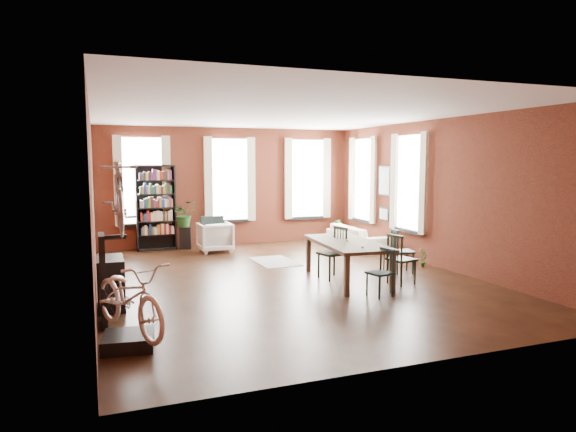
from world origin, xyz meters
name	(u,v)px	position (x,y,z in m)	size (l,w,h in m)	color
room	(287,169)	(0.25, 0.62, 2.14)	(9.00, 9.04, 3.22)	black
dining_table	(347,261)	(1.01, -0.59, 0.39)	(1.03, 2.26, 0.77)	#4C3E2E
dining_chair_a	(380,273)	(1.04, -1.77, 0.41)	(0.38, 0.38, 0.81)	#173233
dining_chair_b	(332,253)	(0.85, -0.27, 0.50)	(0.46, 0.46, 1.01)	black
dining_chair_c	(402,259)	(1.88, -1.14, 0.47)	(0.44, 0.44, 0.94)	black
dining_chair_d	(402,251)	(2.43, -0.32, 0.45)	(0.42, 0.42, 0.90)	#163130
bookshelf	(156,208)	(-2.00, 4.30, 1.10)	(1.00, 0.32, 2.20)	black
white_armchair	(215,236)	(-0.65, 3.47, 0.41)	(0.80, 0.75, 0.83)	silver
cream_sofa	(357,233)	(2.95, 2.60, 0.41)	(2.08, 0.61, 0.81)	beige
striped_rug	(275,262)	(0.34, 1.70, 0.01)	(0.85, 1.37, 0.01)	black
bike_trainer	(129,341)	(-3.14, -2.80, 0.09)	(0.61, 0.61, 0.18)	black
bike_wall_rack	(103,280)	(-3.40, -1.80, 0.65)	(0.16, 0.60, 1.30)	black
console_table	(111,283)	(-3.28, -0.90, 0.40)	(0.40, 0.80, 0.80)	black
plant_stand	(186,238)	(-1.27, 4.20, 0.29)	(0.29, 0.29, 0.58)	black
plant_by_sofa	(335,237)	(2.91, 3.83, 0.15)	(0.36, 0.65, 0.29)	#234F1F
plant_small	(423,264)	(3.19, 0.03, 0.07)	(0.21, 0.40, 0.14)	#355F26
bicycle_floor	(128,264)	(-3.11, -2.77, 1.05)	(0.61, 0.92, 1.75)	silver
bicycle_hung	(118,173)	(-3.15, -1.80, 2.13)	(0.47, 1.00, 1.66)	#A5A8AD
plant_on_stand	(184,217)	(-1.30, 4.19, 0.85)	(0.62, 0.69, 0.54)	#204F1F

